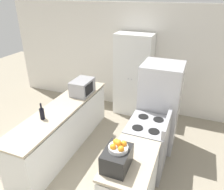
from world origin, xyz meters
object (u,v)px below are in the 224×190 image
Objects in this scene: wine_bottle at (42,113)px; toaster_oven at (117,158)px; fruit_bowl at (118,147)px; pantry_cabinet at (133,75)px; refrigerator at (159,106)px; stove at (146,146)px; microwave at (82,87)px.

toaster_oven is at bearing -20.11° from wine_bottle.
fruit_bowl is (1.54, -0.54, 0.19)m from wine_bottle.
toaster_oven is 1.70× the size of fruit_bowl.
pantry_cabinet is 1.34m from refrigerator.
pantry_cabinet is at bearing 102.92° from toaster_oven.
stove is 1.83m from wine_bottle.
toaster_oven is at bearing -50.44° from microwave.
microwave reaches higher than stove.
pantry_cabinet reaches higher than stove.
stove is (0.80, -1.80, -0.53)m from pantry_cabinet.
pantry_cabinet is at bearing 58.70° from microwave.
wine_bottle is (-0.15, -1.11, -0.04)m from microwave.
pantry_cabinet is 1.17× the size of refrigerator.
toaster_oven is (1.53, -0.56, 0.02)m from wine_bottle.
toaster_oven is at bearing -95.59° from refrigerator.
pantry_cabinet is 4.97× the size of toaster_oven.
fruit_bowl reaches higher than toaster_oven.
refrigerator reaches higher than fruit_bowl.
wine_bottle is 0.73× the size of toaster_oven.
microwave is 2.17m from toaster_oven.
fruit_bowl is (-0.13, -1.05, 0.73)m from stove.
refrigerator is 1.84m from toaster_oven.
pantry_cabinet reaches higher than microwave.
toaster_oven is at bearing -97.68° from stove.
wine_bottle is (-1.67, -0.50, 0.55)m from stove.
pantry_cabinet is 2.93m from fruit_bowl.
wine_bottle reaches higher than toaster_oven.
refrigerator is at bearing 84.75° from fruit_bowl.
wine_bottle is at bearing 160.52° from fruit_bowl.
pantry_cabinet is at bearing 103.23° from fruit_bowl.
microwave is at bearing 130.06° from fruit_bowl.
stove is at bearing 16.72° from wine_bottle.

